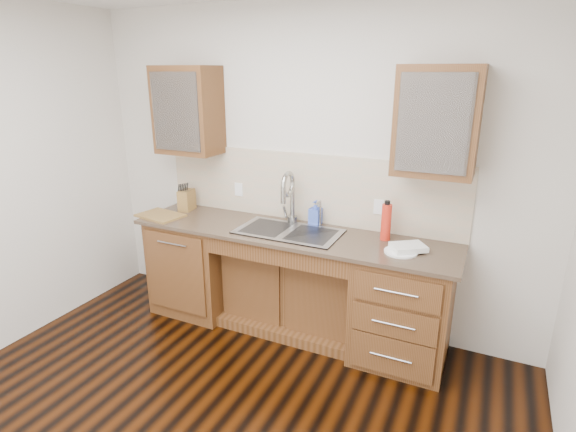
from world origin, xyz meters
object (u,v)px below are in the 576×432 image
at_px(plate, 401,252).
at_px(soap_bottle, 315,213).
at_px(cutting_board, 160,215).
at_px(knife_block, 187,200).
at_px(water_bottle, 386,222).

bearing_deg(plate, soap_bottle, 157.68).
distance_m(soap_bottle, cutting_board, 1.40).
xyz_separation_m(knife_block, cutting_board, (-0.10, -0.26, -0.09)).
xyz_separation_m(plate, knife_block, (-2.03, 0.20, 0.09)).
relative_size(plate, cutting_board, 0.60).
height_order(soap_bottle, cutting_board, soap_bottle).
bearing_deg(soap_bottle, cutting_board, -158.83).
bearing_deg(plate, cutting_board, -178.25).
bearing_deg(cutting_board, knife_block, 69.46).
height_order(soap_bottle, knife_block, soap_bottle).
distance_m(water_bottle, knife_block, 1.87).
bearing_deg(knife_block, soap_bottle, -3.61).
xyz_separation_m(plate, cutting_board, (-2.13, -0.07, 0.00)).
bearing_deg(water_bottle, soap_bottle, 169.89).
height_order(soap_bottle, plate, soap_bottle).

